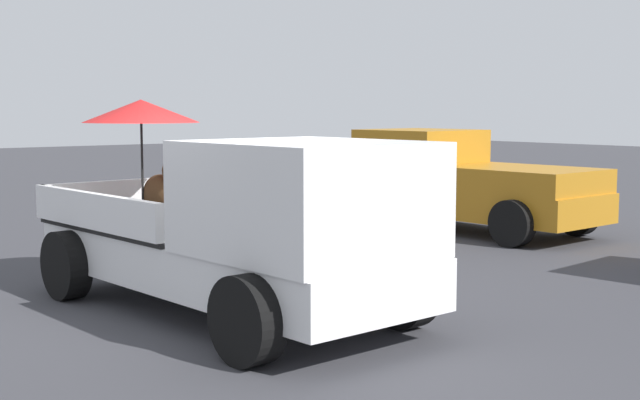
% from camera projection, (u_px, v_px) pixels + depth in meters
% --- Properties ---
extents(ground_plane, '(80.00, 80.00, 0.00)m').
position_uv_depth(ground_plane, '(223.00, 312.00, 9.48)').
color(ground_plane, '#38383D').
extents(pickup_truck_main, '(5.14, 2.47, 2.31)m').
position_uv_depth(pickup_truck_main, '(243.00, 226.00, 9.10)').
color(pickup_truck_main, black).
rests_on(pickup_truck_main, ground).
extents(pickup_truck_red, '(4.90, 2.40, 1.80)m').
position_uv_depth(pickup_truck_red, '(461.00, 182.00, 15.79)').
color(pickup_truck_red, black).
rests_on(pickup_truck_red, ground).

